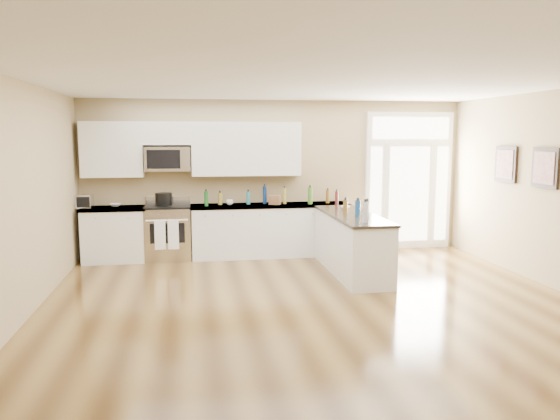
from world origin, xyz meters
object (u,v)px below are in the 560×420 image
Objects in this scene: kitchen_range at (168,232)px; peninsula_cabinet at (352,246)px; stockpot at (164,199)px; toaster_oven at (84,201)px.

peninsula_cabinet is at bearing -26.58° from kitchen_range.
kitchen_range is 3.66× the size of stockpot.
toaster_oven is at bearing 161.46° from peninsula_cabinet.
stockpot is at bearing 152.52° from peninsula_cabinet.
stockpot reaches higher than kitchen_range.
stockpot is at bearing 12.00° from toaster_oven.
peninsula_cabinet is 2.15× the size of kitchen_range.
kitchen_range reaches higher than peninsula_cabinet.
toaster_oven reaches higher than kitchen_range.
peninsula_cabinet is at bearing -11.19° from toaster_oven.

